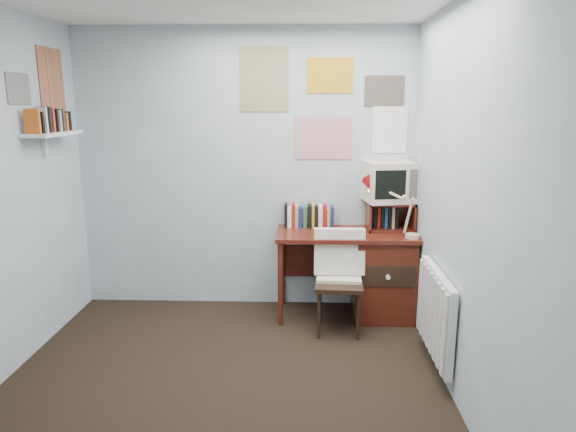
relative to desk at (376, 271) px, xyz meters
name	(u,v)px	position (x,y,z in m)	size (l,w,h in m)	color
ground	(216,409)	(-1.17, -1.48, -0.41)	(3.50, 3.50, 0.00)	black
back_wall	(245,171)	(-1.17, 0.27, 0.84)	(3.00, 0.02, 2.50)	silver
right_wall	(477,214)	(0.33, -1.48, 0.84)	(0.02, 3.50, 2.50)	silver
desk	(376,271)	(0.00, 0.00, 0.00)	(1.20, 0.55, 0.76)	#511C12
desk_chair	(339,284)	(-0.35, -0.35, 0.00)	(0.42, 0.40, 0.82)	black
desk_lamp	(414,212)	(0.26, -0.18, 0.58)	(0.31, 0.26, 0.44)	#A90B11
tv_riser	(390,216)	(0.12, 0.11, 0.48)	(0.40, 0.30, 0.25)	#511C12
crt_tv	(389,180)	(0.10, 0.13, 0.79)	(0.40, 0.37, 0.38)	beige
book_row	(318,215)	(-0.51, 0.18, 0.46)	(0.60, 0.14, 0.22)	#511C12
radiator	(436,313)	(0.29, -0.93, 0.01)	(0.09, 0.80, 0.60)	white
wall_shelf	(53,134)	(-2.57, -0.38, 1.21)	(0.20, 0.62, 0.24)	white
posters_back	(324,103)	(-0.47, 0.26, 1.44)	(1.20, 0.01, 0.90)	white
posters_left	(36,83)	(-2.67, -0.38, 1.59)	(0.01, 0.70, 0.60)	white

